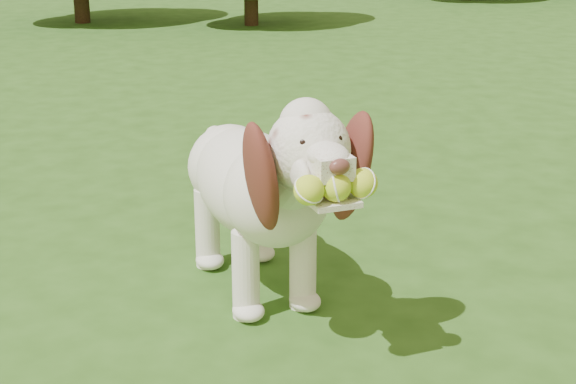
{
  "coord_description": "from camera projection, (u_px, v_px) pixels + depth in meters",
  "views": [
    {
      "loc": [
        0.42,
        -2.8,
        1.51
      ],
      "look_at": [
        0.64,
        0.03,
        0.52
      ],
      "focal_mm": 55.0,
      "sensor_mm": 36.0,
      "label": 1
    }
  ],
  "objects": [
    {
      "name": "ground",
      "position": [
        107.0,
        338.0,
        3.1
      ],
      "size": [
        80.0,
        80.0,
        0.0
      ],
      "primitive_type": "plane",
      "color": "#244814",
      "rests_on": "ground"
    },
    {
      "name": "dog",
      "position": [
        261.0,
        182.0,
        3.26
      ],
      "size": [
        0.71,
        1.33,
        0.88
      ],
      "rotation": [
        0.0,
        0.0,
        0.29
      ],
      "color": "silver",
      "rests_on": "ground"
    }
  ]
}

